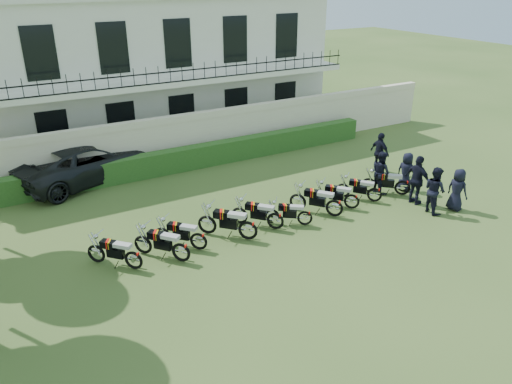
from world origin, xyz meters
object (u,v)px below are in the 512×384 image
motorcycle_6 (335,204)px  motorcycle_9 (403,184)px  motorcycle_3 (248,226)px  officer_1 (435,190)px  officer_0 (457,190)px  officer_2 (417,180)px  motorcycle_1 (181,248)px  officer_4 (381,172)px  motorcycle_7 (352,198)px  suv (86,162)px  motorcycle_0 (133,256)px  officer_3 (406,172)px  motorcycle_5 (305,215)px  motorcycle_8 (375,191)px  officer_5 (380,153)px  motorcycle_4 (275,217)px  motorcycle_2 (199,237)px

motorcycle_6 → motorcycle_9: size_ratio=1.11×
motorcycle_3 → officer_1: 7.11m
officer_0 → officer_2: officer_2 is taller
motorcycle_1 → officer_4: 9.00m
motorcycle_7 → motorcycle_3: bearing=141.5°
motorcycle_9 → suv: (-10.48, 7.79, 0.33)m
motorcycle_0 → officer_0: size_ratio=0.89×
motorcycle_9 → officer_3: size_ratio=0.94×
motorcycle_5 → officer_1: officer_1 is taller
motorcycle_0 → motorcycle_3: (3.81, -0.12, 0.06)m
motorcycle_8 → officer_1: 2.18m
officer_1 → officer_4: size_ratio=1.03×
motorcycle_9 → officer_5: bearing=20.2°
motorcycle_4 → motorcycle_1: bearing=144.1°
motorcycle_5 → motorcycle_9: size_ratio=0.93×
motorcycle_1 → motorcycle_4: (3.60, 0.36, -0.01)m
motorcycle_6 → motorcycle_7: (0.96, 0.19, -0.05)m
motorcycle_2 → motorcycle_6: motorcycle_6 is taller
motorcycle_6 → officer_2: officer_2 is taller
motorcycle_2 → motorcycle_9: size_ratio=0.94×
officer_4 → motorcycle_7: bearing=115.7°
motorcycle_3 → officer_4: size_ratio=0.92×
motorcycle_0 → officer_3: bearing=-41.3°
officer_3 → officer_4: size_ratio=0.93×
motorcycle_3 → motorcycle_8: motorcycle_3 is taller
motorcycle_1 → officer_2: bearing=-42.8°
motorcycle_7 → officer_3: size_ratio=0.92×
motorcycle_1 → officer_2: (9.36, -0.49, 0.47)m
motorcycle_3 → motorcycle_5: 2.23m
motorcycle_4 → motorcycle_9: (5.87, -0.06, -0.00)m
motorcycle_4 → officer_4: bearing=-34.6°
motorcycle_2 → officer_0: (9.50, -2.00, 0.34)m
motorcycle_3 → motorcycle_7: 4.50m
officer_2 → officer_5: (1.06, 3.19, -0.07)m
motorcycle_8 → officer_4: 1.13m
officer_3 → motorcycle_7: bearing=78.8°
motorcycle_2 → motorcycle_3: size_ratio=0.89×
motorcycle_0 → officer_4: officer_4 is taller
officer_4 → motorcycle_9: bearing=-136.1°
officer_1 → motorcycle_6: bearing=74.1°
motorcycle_2 → officer_5: bearing=-30.1°
suv → motorcycle_8: bearing=-150.2°
officer_2 → motorcycle_1: bearing=81.0°
motorcycle_0 → motorcycle_7: size_ratio=0.98×
motorcycle_0 → officer_1: 10.88m
suv → officer_3: size_ratio=3.65×
motorcycle_3 → motorcycle_6: size_ratio=0.95×
motorcycle_7 → officer_4: officer_4 is taller
motorcycle_2 → motorcycle_9: 8.72m
motorcycle_3 → officer_3: size_ratio=0.99×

